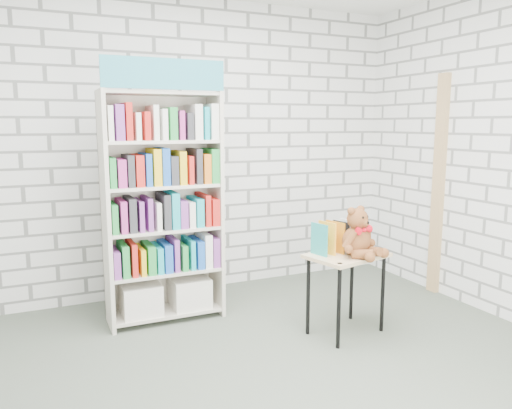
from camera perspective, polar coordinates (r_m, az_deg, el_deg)
name	(u,v)px	position (r m, az deg, el deg)	size (l,w,h in m)	color
ground	(274,383)	(3.38, 2.03, -19.74)	(4.50, 4.50, 0.00)	#4A5346
room_shell	(275,98)	(2.96, 2.23, 12.10)	(4.52, 4.02, 2.81)	silver
bookshelf	(163,206)	(4.17, -10.60, -0.14)	(0.95, 0.37, 2.13)	beige
display_table	(347,265)	(3.96, 10.31, -6.81)	(0.68, 0.54, 0.64)	tan
table_books	(338,236)	(3.97, 9.36, -3.56)	(0.45, 0.28, 0.25)	teal
teddy_bear	(359,236)	(3.85, 11.69, -3.58)	(0.35, 0.34, 0.38)	brown
door_trim	(438,186)	(5.08, 20.12, 2.04)	(0.05, 0.12, 2.10)	tan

